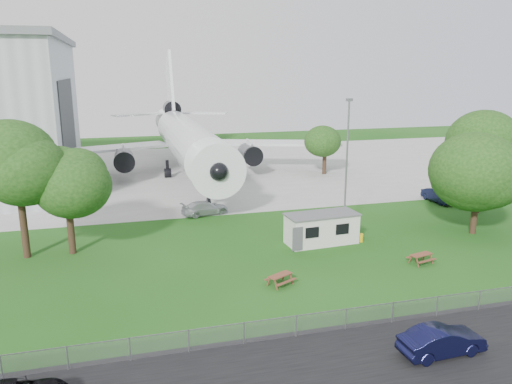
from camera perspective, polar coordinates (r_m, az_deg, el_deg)
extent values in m
plane|color=#2B611E|center=(37.77, 2.56, -8.78)|extent=(160.00, 160.00, 0.00)
cube|color=black|center=(27.09, 11.47, -18.89)|extent=(120.00, 8.00, 0.02)
cube|color=#B7B7B2|center=(73.41, -6.54, 2.39)|extent=(120.00, 46.00, 0.03)
cube|color=#2D3033|center=(66.88, -20.58, 6.32)|extent=(0.16, 16.00, 12.96)
cylinder|color=white|center=(68.37, -7.80, 5.82)|extent=(5.40, 34.00, 5.40)
cone|color=white|center=(49.84, -4.86, 2.91)|extent=(5.40, 5.50, 5.40)
cone|color=white|center=(89.00, -9.65, 8.13)|extent=(4.86, 9.00, 4.86)
cube|color=white|center=(71.24, -18.16, 4.61)|extent=(21.36, 10.77, 0.36)
cube|color=white|center=(74.26, 1.54, 5.65)|extent=(21.36, 10.77, 0.36)
cube|color=white|center=(88.63, -9.80, 11.79)|extent=(0.46, 9.96, 12.17)
cylinder|color=#515459|center=(67.64, -14.85, 3.60)|extent=(2.50, 4.20, 2.50)
cylinder|color=#515459|center=(69.81, -0.74, 4.37)|extent=(2.50, 4.20, 2.50)
cylinder|color=#515459|center=(87.84, -9.63, 9.36)|extent=(2.60, 4.50, 2.60)
cylinder|color=black|center=(54.06, -5.46, -0.47)|extent=(0.36, 0.36, 2.40)
cylinder|color=black|center=(69.70, -10.09, 2.64)|extent=(0.44, 0.44, 2.40)
cylinder|color=black|center=(70.40, -5.54, 2.90)|extent=(0.44, 0.44, 2.40)
cube|color=silver|center=(43.07, 7.49, -4.22)|extent=(6.16, 2.93, 2.50)
cube|color=#59595B|center=(42.69, 7.55, -2.54)|extent=(6.38, 3.14, 0.12)
cylinder|color=gold|center=(44.23, 11.84, -5.14)|extent=(0.50, 0.50, 0.70)
cube|color=gray|center=(29.79, 8.36, -15.52)|extent=(58.00, 0.04, 1.30)
cylinder|color=slate|center=(44.51, 10.29, 2.59)|extent=(0.16, 0.16, 12.00)
cylinder|color=#382619|center=(43.27, -24.94, -4.12)|extent=(0.56, 0.56, 4.27)
sphere|color=#376721|center=(42.07, -25.66, 2.66)|extent=(7.61, 7.61, 7.61)
cylinder|color=#382619|center=(42.88, -20.38, -4.34)|extent=(0.56, 0.56, 3.56)
sphere|color=#376721|center=(41.79, -20.88, 1.35)|extent=(6.05, 6.05, 6.05)
cylinder|color=#382619|center=(49.20, 23.67, -2.52)|extent=(0.56, 0.56, 3.27)
sphere|color=#376721|center=(48.31, 24.12, 2.03)|extent=(7.93, 7.93, 7.93)
cylinder|color=#382619|center=(56.33, 24.08, -0.17)|extent=(0.56, 0.56, 4.07)
sphere|color=#376721|center=(55.44, 24.58, 4.83)|extent=(7.40, 7.40, 7.40)
cylinder|color=#382619|center=(71.31, 7.82, 3.13)|extent=(0.56, 0.56, 2.77)
sphere|color=#376721|center=(70.76, 7.91, 5.82)|extent=(5.75, 5.75, 5.75)
imported|color=black|center=(28.81, 20.47, -15.67)|extent=(4.68, 1.83, 1.52)
imported|color=black|center=(59.41, 20.13, -0.41)|extent=(1.74, 4.54, 1.48)
imported|color=silver|center=(51.28, -5.86, -1.85)|extent=(5.16, 3.02, 1.40)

